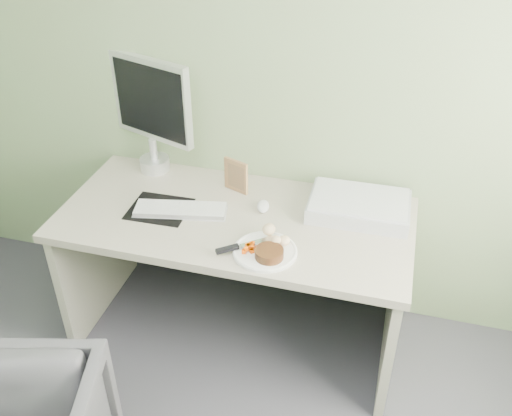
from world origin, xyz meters
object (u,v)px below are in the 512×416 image
(desk, at_px, (235,248))
(scanner, at_px, (359,207))
(monitor, at_px, (151,109))
(plate, at_px, (265,252))

(desk, height_order, scanner, scanner)
(desk, bearing_deg, monitor, 148.64)
(desk, bearing_deg, scanner, 17.68)
(scanner, bearing_deg, plate, -131.46)
(desk, distance_m, plate, 0.36)
(plate, relative_size, scanner, 0.59)
(desk, relative_size, monitor, 2.75)
(plate, height_order, scanner, scanner)
(desk, xyz_separation_m, plate, (0.20, -0.22, 0.19))
(scanner, bearing_deg, monitor, 171.27)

